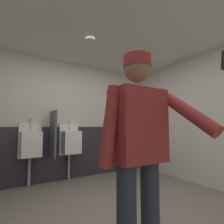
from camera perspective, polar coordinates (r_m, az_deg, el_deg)
name	(u,v)px	position (r m, az deg, el deg)	size (l,w,h in m)	color
ground_plane	(114,222)	(2.41, 0.72, -32.31)	(4.69, 4.39, 0.04)	slate
wall_back	(65,119)	(3.92, -14.96, -2.27)	(4.69, 0.12, 2.50)	beige
wall_right	(209,118)	(3.73, 29.10, -1.71)	(0.12, 4.39, 2.50)	beige
wainscot_band_back	(66,153)	(3.89, -14.86, -12.74)	(4.09, 0.03, 1.08)	#2D2833
ceiling_slab	(114,15)	(2.57, 0.65, 29.10)	(4.69, 4.39, 0.04)	silver
downlight_far	(90,39)	(3.04, -7.13, 22.59)	(0.14, 0.14, 0.03)	white
urinal_left	(31,144)	(3.57, -25.01, -9.38)	(0.40, 0.34, 1.24)	white
urinal_middle	(71,142)	(3.74, -13.38, -9.47)	(0.40, 0.34, 1.24)	white
privacy_divider_panel	(53,134)	(3.56, -18.72, -6.80)	(0.04, 0.40, 0.90)	#4C4C51
person	(139,146)	(1.32, 8.78, -10.95)	(0.62, 0.60, 1.63)	#2D3342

